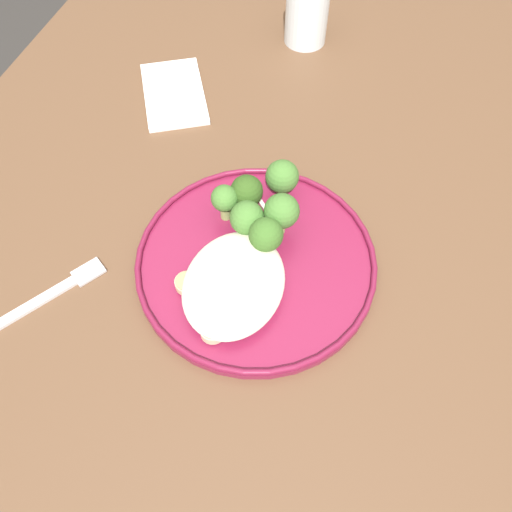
{
  "coord_description": "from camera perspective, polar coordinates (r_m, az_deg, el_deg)",
  "views": [
    {
      "loc": [
        -0.35,
        -0.09,
        1.27
      ],
      "look_at": [
        -0.03,
        0.01,
        0.76
      ],
      "focal_mm": 36.0,
      "sensor_mm": 36.0,
      "label": 1
    }
  ],
  "objects": [
    {
      "name": "broccoli_floret_rear_charred",
      "position": [
        0.61,
        2.87,
        4.96
      ],
      "size": [
        0.04,
        0.04,
        0.06
      ],
      "color": "#89A356",
      "rests_on": "dinner_plate"
    },
    {
      "name": "folded_napkin",
      "position": [
        0.84,
        -9.1,
        17.4
      ],
      "size": [
        0.17,
        0.15,
        0.01
      ],
      "primitive_type": "cube",
      "rotation": [
        0.0,
        0.0,
        0.49
      ],
      "color": "white",
      "rests_on": "wooden_dining_table"
    },
    {
      "name": "broccoli_floret_small_sprig",
      "position": [
        0.61,
        -1.0,
        4.19
      ],
      "size": [
        0.04,
        0.04,
        0.05
      ],
      "color": "#89A356",
      "rests_on": "dinner_plate"
    },
    {
      "name": "onion_sliver_long_sliver",
      "position": [
        0.65,
        1.91,
        4.44
      ],
      "size": [
        0.04,
        0.01,
        0.0
      ],
      "primitive_type": "cube",
      "rotation": [
        0.0,
        0.0,
        6.25
      ],
      "color": "silver",
      "rests_on": "dinner_plate"
    },
    {
      "name": "onion_sliver_short_strip",
      "position": [
        0.64,
        0.44,
        3.78
      ],
      "size": [
        0.04,
        0.02,
        0.0
      ],
      "primitive_type": "cube",
      "rotation": [
        0.0,
        0.0,
        2.88
      ],
      "color": "silver",
      "rests_on": "dinner_plate"
    },
    {
      "name": "seared_scallop_left_edge",
      "position": [
        0.6,
        -7.68,
        -3.0
      ],
      "size": [
        0.03,
        0.03,
        0.01
      ],
      "color": "#E5C689",
      "rests_on": "dinner_plate"
    },
    {
      "name": "broccoli_floret_right_tilted",
      "position": [
        0.64,
        -1.04,
        7.15
      ],
      "size": [
        0.04,
        0.04,
        0.06
      ],
      "color": "#7A994C",
      "rests_on": "dinner_plate"
    },
    {
      "name": "seared_scallop_rear_pale",
      "position": [
        0.58,
        1.11,
        -4.51
      ],
      "size": [
        0.02,
        0.02,
        0.01
      ],
      "color": "#E5C689",
      "rests_on": "dinner_plate"
    },
    {
      "name": "noodle_bed",
      "position": [
        0.58,
        -2.48,
        -3.07
      ],
      "size": [
        0.14,
        0.11,
        0.03
      ],
      "color": "beige",
      "rests_on": "dinner_plate"
    },
    {
      "name": "water_glass",
      "position": [
        0.92,
        5.65,
        25.04
      ],
      "size": [
        0.07,
        0.07,
        0.1
      ],
      "color": "silver",
      "rests_on": "wooden_dining_table"
    },
    {
      "name": "onion_sliver_pale_crescent",
      "position": [
        0.66,
        0.91,
        5.49
      ],
      "size": [
        0.03,
        0.03,
        0.0
      ],
      "primitive_type": "cube",
      "rotation": [
        0.0,
        0.0,
        3.92
      ],
      "color": "silver",
      "rests_on": "dinner_plate"
    },
    {
      "name": "ground",
      "position": [
        1.32,
        0.79,
        -16.94
      ],
      "size": [
        6.0,
        6.0,
        0.0
      ],
      "primitive_type": "plane",
      "color": "#2D2B28"
    },
    {
      "name": "seared_scallop_large_seared",
      "position": [
        0.57,
        -3.97,
        -6.12
      ],
      "size": [
        0.03,
        0.03,
        0.02
      ],
      "color": "#DBB77A",
      "rests_on": "dinner_plate"
    },
    {
      "name": "broccoli_floret_tall_stalk",
      "position": [
        0.59,
        1.42,
        2.26
      ],
      "size": [
        0.04,
        0.04,
        0.06
      ],
      "color": "#89A356",
      "rests_on": "dinner_plate"
    },
    {
      "name": "wooden_dining_table",
      "position": [
        0.71,
        1.4,
        -2.26
      ],
      "size": [
        1.4,
        1.0,
        0.74
      ],
      "color": "brown",
      "rests_on": "ground"
    },
    {
      "name": "seared_scallop_on_noodles",
      "position": [
        0.56,
        -4.82,
        -8.22
      ],
      "size": [
        0.03,
        0.03,
        0.01
      ],
      "color": "beige",
      "rests_on": "dinner_plate"
    },
    {
      "name": "seared_scallop_center_golden",
      "position": [
        0.59,
        -5.29,
        -4.07
      ],
      "size": [
        0.03,
        0.03,
        0.01
      ],
      "color": "#E5C689",
      "rests_on": "dinner_plate"
    },
    {
      "name": "broccoli_floret_center_pile",
      "position": [
        0.63,
        -3.51,
        6.28
      ],
      "size": [
        0.03,
        0.03,
        0.05
      ],
      "color": "#89A356",
      "rests_on": "dinner_plate"
    },
    {
      "name": "seared_scallop_right_edge",
      "position": [
        0.59,
        -2.4,
        -3.36
      ],
      "size": [
        0.03,
        0.03,
        0.01
      ],
      "color": "#DBB77A",
      "rests_on": "dinner_plate"
    },
    {
      "name": "broccoli_floret_left_leaning",
      "position": [
        0.66,
        2.92,
        8.78
      ],
      "size": [
        0.04,
        0.04,
        0.05
      ],
      "color": "#89A356",
      "rests_on": "dinner_plate"
    },
    {
      "name": "dinner_fork",
      "position": [
        0.65,
        -23.19,
        -4.77
      ],
      "size": [
        0.16,
        0.12,
        0.0
      ],
      "color": "silver",
      "rests_on": "wooden_dining_table"
    },
    {
      "name": "dinner_plate",
      "position": [
        0.62,
        0.0,
        -0.58
      ],
      "size": [
        0.29,
        0.29,
        0.02
      ],
      "color": "maroon",
      "rests_on": "wooden_dining_table"
    }
  ]
}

